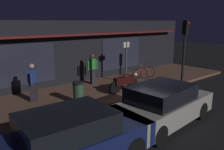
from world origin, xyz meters
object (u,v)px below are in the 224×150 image
Objects in this scene: person_photographer at (33,82)px; bicycle_parked at (144,72)px; parked_car_near at (71,139)px; person_bystander at (93,68)px; traffic_light_pole at (185,43)px; motorcycle at (125,82)px; sign_post at (126,59)px; trash_bin at (78,93)px; parked_car_far at (162,105)px.

bicycle_parked is at bearing -1.72° from person_photographer.
parked_car_near is at bearing -100.77° from person_photographer.
traffic_light_pole is at bearing -44.69° from person_bystander.
bicycle_parked is (2.79, 1.28, -0.14)m from motorcycle.
person_photographer is at bearing 177.33° from sign_post.
trash_bin is 3.59m from parked_car_far.
sign_post is at bearing 16.93° from trash_bin.
person_photographer is 0.40× the size of parked_car_far.
trash_bin is at bearing -167.30° from bicycle_parked.
person_bystander is (-3.14, 0.95, 0.52)m from bicycle_parked.
trash_bin is at bearing 178.73° from motorcycle.
motorcycle is 2.29m from person_bystander.
sign_post is at bearing -178.46° from bicycle_parked.
traffic_light_pole is (3.11, -1.19, 1.83)m from motorcycle.
parked_car_far is at bearing -99.30° from person_bystander.
sign_post is at bearing 60.93° from parked_car_far.
motorcycle is 0.71× the size of sign_post.
bicycle_parked is 3.32m from person_bystander.
sign_post is 2.58× the size of trash_bin.
sign_post is at bearing 127.43° from traffic_light_pole.
person_bystander is at bearing 11.62° from person_photographer.
parked_car_near is at bearing -124.17° from trash_bin.
parked_car_near reaches higher than bicycle_parked.
parked_car_far is at bearing -67.56° from trash_bin.
trash_bin is (-3.86, -1.18, -0.89)m from sign_post.
person_photographer is at bearing -168.38° from person_bystander.
person_photographer is at bearing 133.99° from trash_bin.
person_bystander is 7.17m from parked_car_near.
traffic_light_pole is 0.85× the size of parked_car_far.
bicycle_parked is at bearing -16.87° from person_bystander.
parked_car_far is (-0.90, -5.48, -0.32)m from person_bystander.
parked_car_far is at bearing 0.72° from parked_car_near.
motorcycle is 3.07m from bicycle_parked.
person_bystander reaches higher than bicycle_parked.
motorcycle reaches higher than bicycle_parked.
person_photographer is 1.80× the size of trash_bin.
trash_bin is at bearing 112.44° from parked_car_far.
parked_car_near is at bearing -179.28° from parked_car_far.
parked_car_near is (-7.68, -4.58, 0.20)m from bicycle_parked.
sign_post reaches higher than parked_car_far.
parked_car_near reaches higher than motorcycle.
person_bystander is at bearing 163.13° from bicycle_parked.
traffic_light_pole is at bearing 25.35° from parked_car_far.
person_photographer is 1.00× the size of person_bystander.
bicycle_parked is 1.84m from sign_post.
traffic_light_pole is (5.72, -1.25, 1.86)m from trash_bin.
person_photographer is 0.46× the size of traffic_light_pole.
bicycle_parked is 1.75× the size of trash_bin.
bicycle_parked is 0.68× the size of sign_post.
sign_post is (5.24, -0.24, 0.48)m from person_photographer.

